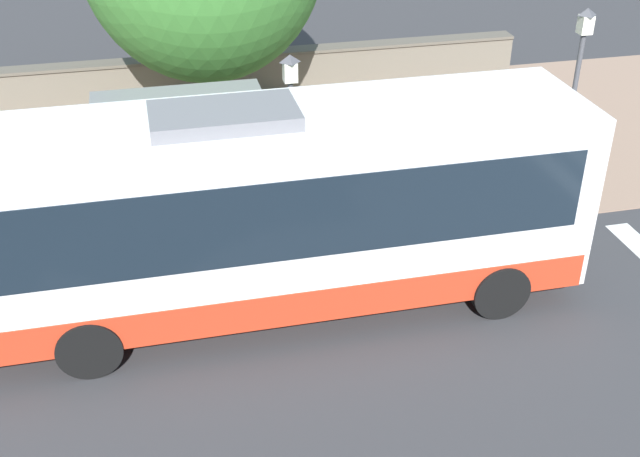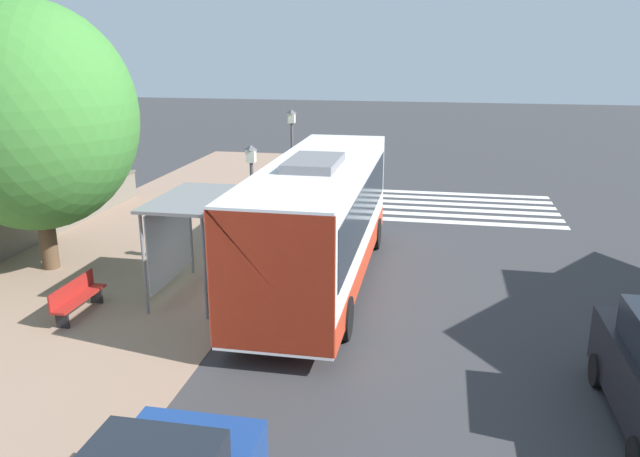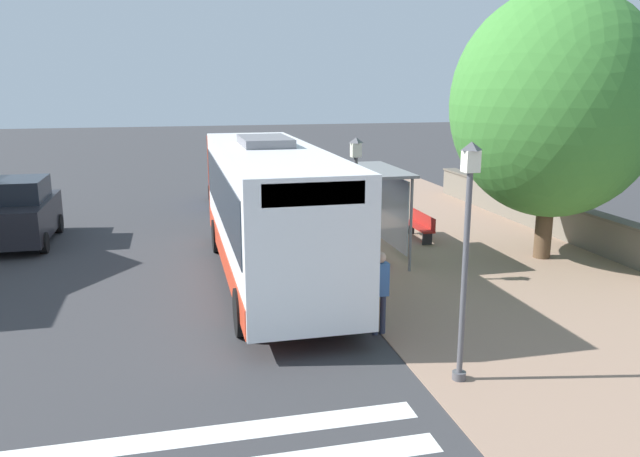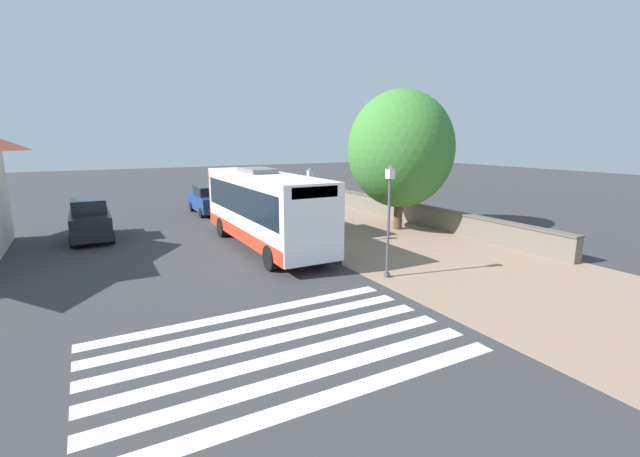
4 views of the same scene
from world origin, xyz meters
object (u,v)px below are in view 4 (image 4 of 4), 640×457
object	(u,v)px
shade_tree	(401,149)
parked_car_far_lane	(90,220)
street_lamp_near	(389,212)
bus	(264,207)
parked_car_behind_bus	(209,200)
bus_shelter	(312,193)
pedestrian	(339,240)
street_lamp_far	(310,199)
bench	(331,217)

from	to	relation	value
shade_tree	parked_car_far_lane	distance (m)	16.58
street_lamp_near	parked_car_far_lane	bearing A→B (deg)	-51.82
bus	parked_car_behind_bus	distance (m)	10.64
bus_shelter	parked_car_far_lane	world-z (taller)	bus_shelter
pedestrian	parked_car_far_lane	world-z (taller)	parked_car_far_lane
pedestrian	street_lamp_far	xyz separation A→B (m)	(-0.50, -3.48, 1.19)
bus	shade_tree	world-z (taller)	shade_tree
shade_tree	parked_car_behind_bus	world-z (taller)	shade_tree
street_lamp_far	parked_car_far_lane	xyz separation A→B (m)	(9.25, -6.26, -1.23)
street_lamp_near	shade_tree	distance (m)	9.05
pedestrian	street_lamp_near	bearing A→B (deg)	107.16
shade_tree	street_lamp_near	bearing A→B (deg)	48.64
street_lamp_near	street_lamp_far	distance (m)	5.77
bench	shade_tree	world-z (taller)	shade_tree
pedestrian	bench	xyz separation A→B (m)	(-3.87, -7.27, -0.56)
street_lamp_near	parked_car_behind_bus	bearing A→B (deg)	-82.68
pedestrian	bench	size ratio (longest dim) A/B	0.93
bus_shelter	shade_tree	size ratio (longest dim) A/B	0.42
bus_shelter	street_lamp_far	world-z (taller)	street_lamp_far
street_lamp_near	shade_tree	xyz separation A→B (m)	(-5.83, -6.63, 2.00)
pedestrian	parked_car_far_lane	xyz separation A→B (m)	(8.75, -9.74, -0.04)
bus	bus_shelter	world-z (taller)	bus
street_lamp_far	bus	bearing A→B (deg)	-18.16
bus_shelter	bench	distance (m)	3.39
street_lamp_near	parked_car_far_lane	distance (m)	15.36
bench	pedestrian	bearing A→B (deg)	61.94
parked_car_far_lane	bus	bearing A→B (deg)	142.14
bench	parked_car_behind_bus	distance (m)	9.21
bus	pedestrian	distance (m)	4.53
parked_car_behind_bus	parked_car_far_lane	distance (m)	8.83
pedestrian	parked_car_behind_bus	world-z (taller)	parked_car_behind_bus
bus_shelter	street_lamp_near	size ratio (longest dim) A/B	0.78
pedestrian	street_lamp_near	xyz separation A→B (m)	(-0.70, 2.28, 1.42)
shade_tree	bench	bearing A→B (deg)	-47.64
bus	street_lamp_far	distance (m)	2.21
street_lamp_near	bench	bearing A→B (deg)	-108.37
bus	street_lamp_near	world-z (taller)	street_lamp_near
pedestrian	bus	bearing A→B (deg)	-69.34
parked_car_far_lane	shade_tree	bearing A→B (deg)	160.56
parked_car_behind_bus	pedestrian	bearing A→B (deg)	95.74
bench	shade_tree	xyz separation A→B (m)	(-2.66, 2.92, 3.98)
bus	shade_tree	distance (m)	8.50
bench	parked_car_far_lane	bearing A→B (deg)	-11.10
street_lamp_near	parked_car_far_lane	size ratio (longest dim) A/B	0.99
bus	street_lamp_near	size ratio (longest dim) A/B	2.44
parked_car_behind_bus	street_lamp_far	bearing A→B (deg)	99.99
pedestrian	shade_tree	bearing A→B (deg)	-146.37
pedestrian	parked_car_far_lane	size ratio (longest dim) A/B	0.42
bench	parked_car_far_lane	size ratio (longest dim) A/B	0.45
parked_car_far_lane	bench	bearing A→B (deg)	168.90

